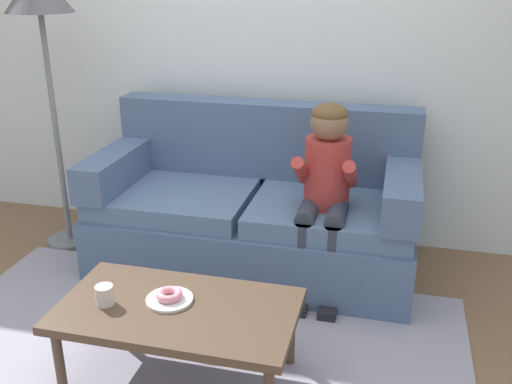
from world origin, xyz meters
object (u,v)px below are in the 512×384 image
at_px(mug, 105,295).
at_px(donut, 169,295).
at_px(coffee_table, 178,314).
at_px(toy_controller, 143,309).
at_px(person_child, 325,182).
at_px(couch, 255,212).
at_px(floor_lamp, 40,12).

bearing_deg(mug, donut, 19.21).
distance_m(coffee_table, toy_controller, 0.70).
xyz_separation_m(coffee_table, toy_controller, (-0.40, 0.47, -0.33)).
distance_m(person_child, mug, 1.34).
relative_size(coffee_table, toy_controller, 4.66).
height_order(person_child, donut, person_child).
xyz_separation_m(couch, coffee_table, (-0.06, -1.19, 0.00)).
relative_size(person_child, toy_controller, 4.87).
bearing_deg(donut, person_child, 59.25).
bearing_deg(toy_controller, couch, 67.22).
height_order(coffee_table, person_child, person_child).
bearing_deg(person_child, floor_lamp, 174.10).
xyz_separation_m(mug, floor_lamp, (-0.95, 1.22, 1.09)).
height_order(couch, floor_lamp, floor_lamp).
xyz_separation_m(coffee_table, mug, (-0.32, -0.06, 0.08)).
bearing_deg(mug, coffee_table, 10.25).
bearing_deg(couch, donut, -95.28).
bearing_deg(couch, person_child, -24.99).
distance_m(donut, toy_controller, 0.69).
distance_m(person_child, floor_lamp, 1.98).
bearing_deg(coffee_table, donut, 144.54).
bearing_deg(couch, toy_controller, -122.35).
bearing_deg(mug, floor_lamp, 127.92).
height_order(coffee_table, donut, donut).
relative_size(couch, coffee_table, 1.85).
bearing_deg(floor_lamp, coffee_table, -42.55).
xyz_separation_m(donut, toy_controller, (-0.35, 0.43, -0.40)).
distance_m(coffee_table, person_child, 1.15).
bearing_deg(couch, mug, -106.64).
xyz_separation_m(person_child, mug, (-0.83, -1.03, -0.23)).
distance_m(couch, floor_lamp, 1.77).
relative_size(couch, floor_lamp, 1.09).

